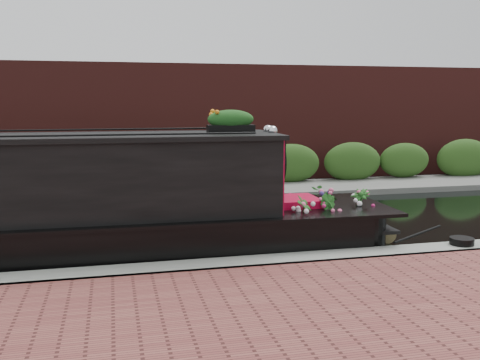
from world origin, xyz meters
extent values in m
plane|color=black|center=(0.00, 0.00, 0.00)|extent=(80.00, 80.00, 0.00)
cube|color=gray|center=(0.00, -3.30, 0.00)|extent=(40.00, 0.60, 0.50)
cube|color=slate|center=(0.00, 4.20, 0.00)|extent=(40.00, 2.40, 0.34)
cube|color=#294D19|center=(0.00, 5.10, 0.00)|extent=(40.00, 1.10, 2.80)
cube|color=#511E1B|center=(0.00, 7.20, 0.00)|extent=(40.00, 1.00, 8.00)
cube|color=#C20731|center=(1.76, -1.85, 1.44)|extent=(0.10, 1.76, 1.36)
cube|color=black|center=(0.42, -2.75, 1.51)|extent=(0.91, 0.05, 0.55)
cube|color=#C20731|center=(2.28, -1.85, 0.71)|extent=(0.82, 0.92, 0.50)
sphere|color=silver|center=(1.77, -1.99, 2.23)|extent=(0.18, 0.18, 0.18)
sphere|color=silver|center=(1.77, -1.71, 2.23)|extent=(0.18, 0.18, 0.18)
cube|color=black|center=(1.03, -1.85, 2.27)|extent=(0.85, 0.27, 0.14)
ellipsoid|color=orange|center=(1.03, -1.85, 2.46)|extent=(0.93, 0.28, 0.24)
imported|color=#1F551C|center=(2.17, -2.56, 0.79)|extent=(0.42, 0.42, 0.67)
imported|color=#1F551C|center=(2.71, -2.45, 0.77)|extent=(0.45, 0.44, 0.64)
imported|color=#1F551C|center=(3.10, -1.29, 0.75)|extent=(0.63, 0.58, 0.59)
imported|color=#1F551C|center=(3.47, -2.11, 0.78)|extent=(0.52, 0.52, 0.66)
imported|color=#1F551C|center=(2.18, -1.07, 0.78)|extent=(0.27, 0.37, 0.66)
cylinder|color=olive|center=(4.13, -1.85, 0.17)|extent=(0.34, 0.42, 0.34)
cylinder|color=black|center=(4.89, -3.23, 0.31)|extent=(0.42, 0.42, 0.12)
camera|label=1|loc=(-1.06, -11.22, 2.76)|focal=40.00mm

